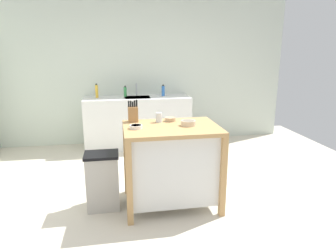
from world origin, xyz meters
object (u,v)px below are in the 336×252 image
kitchen_island (171,161)px  bottle_hand_soap (125,92)px  bowl_stoneware_deep (136,127)px  drinking_cup (159,117)px  bottle_spray_cleaner (97,91)px  bowl_ceramic_small (170,119)px  bottle_dish_soap (163,91)px  sink_faucet (136,90)px  knife_block (133,114)px  trash_bin (103,181)px  bowl_ceramic_wide (188,123)px

kitchen_island → bottle_hand_soap: bearing=100.2°
kitchen_island → bowl_stoneware_deep: 0.56m
drinking_cup → bottle_spray_cleaner: size_ratio=0.44×
bowl_ceramic_small → bottle_dish_soap: (0.24, 2.00, 0.05)m
bowl_ceramic_small → sink_faucet: 2.09m
sink_faucet → bottle_dish_soap: 0.48m
bowl_stoneware_deep → bowl_ceramic_small: bearing=32.7°
knife_block → bowl_ceramic_small: 0.42m
bottle_hand_soap → bottle_dish_soap: bottle_dish_soap is taller
bowl_stoneware_deep → bottle_hand_soap: size_ratio=0.68×
drinking_cup → trash_bin: (-0.64, -0.16, -0.64)m
bowl_ceramic_wide → drinking_cup: size_ratio=1.46×
drinking_cup → knife_block: bearing=165.8°
kitchen_island → bottle_spray_cleaner: 2.43m
knife_block → sink_faucet: knife_block is taller
knife_block → bowl_ceramic_wide: (0.57, -0.28, -0.06)m
bowl_ceramic_small → bowl_ceramic_wide: bowl_ceramic_wide is taller
kitchen_island → bottle_hand_soap: size_ratio=5.24×
trash_bin → bottle_spray_cleaner: bearing=93.7°
bowl_ceramic_wide → bottle_spray_cleaner: size_ratio=0.64×
bottle_hand_soap → bottle_dish_soap: 0.67m
trash_bin → bottle_hand_soap: bottle_hand_soap is taller
trash_bin → sink_faucet: sink_faucet is taller
bottle_dish_soap → knife_block: bearing=-108.6°
kitchen_island → bottle_dish_soap: bearing=83.1°
kitchen_island → bowl_ceramic_wide: (0.19, -0.00, 0.43)m
bowl_stoneware_deep → bottle_spray_cleaner: 2.30m
bowl_ceramic_small → bowl_ceramic_wide: 0.28m
bowl_stoneware_deep → trash_bin: bearing=168.5°
bottle_dish_soap → bottle_hand_soap: bearing=179.4°
drinking_cup → bottle_spray_cleaner: 2.15m
bottle_spray_cleaner → drinking_cup: bearing=-68.7°
bowl_stoneware_deep → bowl_ceramic_wide: (0.56, 0.03, 0.01)m
bottle_spray_cleaner → trash_bin: bearing=-86.3°
bowl_ceramic_wide → drinking_cup: 0.35m
bottle_spray_cleaner → bottle_dish_soap: 1.16m
kitchen_island → bowl_ceramic_small: bearing=82.4°
trash_bin → knife_block: bearing=33.0°
bottle_spray_cleaner → bottle_dish_soap: (1.16, 0.02, -0.02)m
bowl_stoneware_deep → trash_bin: 0.72m
bowl_stoneware_deep → drinking_cup: size_ratio=1.22×
bowl_ceramic_small → bowl_ceramic_wide: bearing=-55.7°
drinking_cup → bottle_dish_soap: size_ratio=0.54×
kitchen_island → trash_bin: bearing=177.1°
kitchen_island → knife_block: knife_block is taller
trash_bin → kitchen_island: bearing=-2.9°
bowl_stoneware_deep → knife_block: bearing=91.9°
bowl_ceramic_small → bowl_ceramic_wide: (0.16, -0.23, 0.01)m
kitchen_island → bottle_dish_soap: size_ratio=5.05×
sink_faucet → knife_block: bearing=-95.2°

